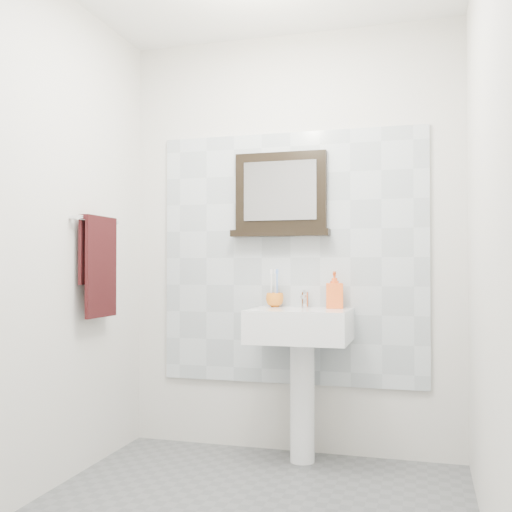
{
  "coord_description": "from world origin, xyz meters",
  "views": [
    {
      "loc": [
        0.77,
        -2.41,
        1.09
      ],
      "look_at": [
        -0.06,
        0.55,
        1.15
      ],
      "focal_mm": 42.0,
      "sensor_mm": 36.0,
      "label": 1
    }
  ],
  "objects": [
    {
      "name": "toothbrushes",
      "position": [
        -0.08,
        1.01,
        0.98
      ],
      "size": [
        0.05,
        0.04,
        0.21
      ],
      "color": "white",
      "rests_on": "toothbrush_cup"
    },
    {
      "name": "right_wall",
      "position": [
        1.0,
        0.0,
        1.25
      ],
      "size": [
        0.01,
        2.2,
        2.5
      ],
      "primitive_type": "cube",
      "color": "silver",
      "rests_on": "ground"
    },
    {
      "name": "front_wall",
      "position": [
        0.0,
        -1.1,
        1.25
      ],
      "size": [
        2.0,
        0.01,
        2.5
      ],
      "primitive_type": "cube",
      "color": "silver",
      "rests_on": "ground"
    },
    {
      "name": "pedestal_sink",
      "position": [
        0.1,
        0.87,
        0.68
      ],
      "size": [
        0.55,
        0.44,
        0.96
      ],
      "color": "white",
      "rests_on": "ground"
    },
    {
      "name": "splashback",
      "position": [
        0.0,
        1.09,
        1.15
      ],
      "size": [
        1.6,
        0.02,
        1.5
      ],
      "primitive_type": "cube",
      "color": "#B1BBC0",
      "rests_on": "back_wall"
    },
    {
      "name": "left_wall",
      "position": [
        -1.0,
        0.0,
        1.25
      ],
      "size": [
        0.01,
        2.2,
        2.5
      ],
      "primitive_type": "cube",
      "color": "silver",
      "rests_on": "ground"
    },
    {
      "name": "back_wall",
      "position": [
        0.0,
        1.1,
        1.25
      ],
      "size": [
        2.0,
        0.01,
        2.5
      ],
      "primitive_type": "cube",
      "color": "silver",
      "rests_on": "ground"
    },
    {
      "name": "hand_towel",
      "position": [
        -0.94,
        0.5,
        1.14
      ],
      "size": [
        0.06,
        0.3,
        0.55
      ],
      "color": "black",
      "rests_on": "towel_bar"
    },
    {
      "name": "framed_mirror",
      "position": [
        -0.05,
        1.06,
        1.51
      ],
      "size": [
        0.59,
        0.11,
        0.5
      ],
      "color": "black",
      "rests_on": "back_wall"
    },
    {
      "name": "toothbrush_cup",
      "position": [
        -0.08,
        1.01,
        0.9
      ],
      "size": [
        0.11,
        0.11,
        0.08
      ],
      "primitive_type": "imported",
      "rotation": [
        0.0,
        0.0,
        0.02
      ],
      "color": "orange",
      "rests_on": "pedestal_sink"
    },
    {
      "name": "soap_dispenser",
      "position": [
        0.28,
        0.99,
        0.97
      ],
      "size": [
        0.11,
        0.11,
        0.21
      ],
      "primitive_type": "imported",
      "rotation": [
        0.0,
        0.0,
        0.16
      ],
      "color": "#FC391D",
      "rests_on": "pedestal_sink"
    },
    {
      "name": "towel_bar",
      "position": [
        -0.95,
        0.5,
        1.35
      ],
      "size": [
        0.07,
        0.4,
        0.03
      ],
      "color": "silver",
      "rests_on": "left_wall"
    }
  ]
}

